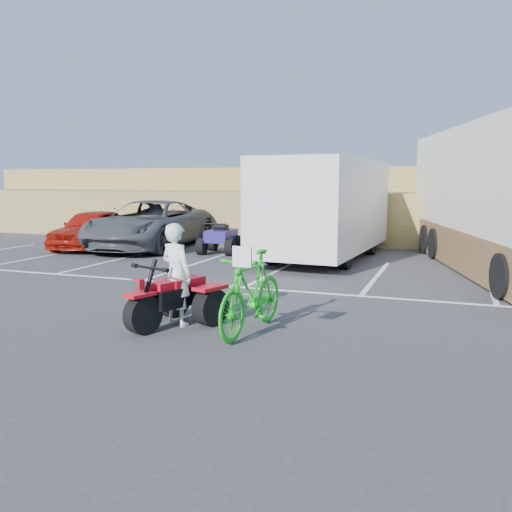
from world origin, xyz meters
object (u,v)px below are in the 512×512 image
(quad_atv_green, at_px, (264,257))
(red_trike_atv, at_px, (171,326))
(cargo_trailer, at_px, (325,206))
(rider, at_px, (176,274))
(quad_atv_blue, at_px, (221,253))
(green_dirt_bike, at_px, (252,292))
(red_car, at_px, (92,229))
(rv_motorhome, at_px, (506,209))
(grey_pickup, at_px, (150,224))

(quad_atv_green, bearing_deg, red_trike_atv, -70.27)
(cargo_trailer, xyz_separation_m, quad_atv_green, (-1.96, -0.15, -1.69))
(rider, bearing_deg, red_trike_atv, 90.00)
(cargo_trailer, height_order, quad_atv_blue, cargo_trailer)
(rider, distance_m, quad_atv_green, 8.65)
(rider, xyz_separation_m, green_dirt_bike, (1.38, -0.00, -0.21))
(red_car, relative_size, rv_motorhome, 0.38)
(rider, bearing_deg, green_dirt_bike, -160.91)
(rider, distance_m, cargo_trailer, 8.71)
(green_dirt_bike, relative_size, quad_atv_green, 1.62)
(grey_pickup, xyz_separation_m, red_car, (-1.96, -0.77, -0.16))
(rider, bearing_deg, cargo_trailer, -74.72)
(cargo_trailer, distance_m, quad_atv_green, 2.60)
(rv_motorhome, bearing_deg, rider, -140.19)
(red_car, xyz_separation_m, rv_motorhome, (13.80, -0.33, 0.97))
(rider, relative_size, quad_atv_green, 1.28)
(grey_pickup, distance_m, rv_motorhome, 11.91)
(rider, bearing_deg, quad_atv_blue, -51.73)
(green_dirt_bike, height_order, grey_pickup, grey_pickup)
(grey_pickup, distance_m, quad_atv_green, 4.86)
(quad_atv_green, bearing_deg, cargo_trailer, 15.44)
(grey_pickup, height_order, rv_motorhome, rv_motorhome)
(grey_pickup, bearing_deg, quad_atv_green, -13.31)
(red_car, bearing_deg, quad_atv_blue, -4.98)
(grey_pickup, height_order, cargo_trailer, cargo_trailer)
(red_trike_atv, relative_size, quad_atv_blue, 1.03)
(quad_atv_blue, bearing_deg, rv_motorhome, -9.38)
(green_dirt_bike, distance_m, rv_motorhome, 9.30)
(grey_pickup, height_order, quad_atv_blue, grey_pickup)
(red_car, distance_m, cargo_trailer, 8.71)
(grey_pickup, distance_m, cargo_trailer, 6.76)
(rider, relative_size, quad_atv_blue, 1.06)
(grey_pickup, bearing_deg, cargo_trailer, -9.47)
(quad_atv_green, bearing_deg, green_dirt_bike, -61.06)
(rider, distance_m, grey_pickup, 11.06)
(red_trike_atv, distance_m, rider, 0.89)
(green_dirt_bike, relative_size, cargo_trailer, 0.32)
(rider, height_order, rv_motorhome, rv_motorhome)
(red_car, xyz_separation_m, cargo_trailer, (8.65, 0.18, 0.97))
(green_dirt_bike, bearing_deg, grey_pickup, 134.10)
(grey_pickup, bearing_deg, green_dirt_bike, -55.55)
(red_trike_atv, bearing_deg, rider, 90.00)
(red_car, relative_size, quad_atv_green, 3.07)
(green_dirt_bike, height_order, red_car, red_car)
(rider, xyz_separation_m, rv_motorhome, (5.75, 8.14, 0.81))
(grey_pickup, relative_size, red_car, 1.49)
(green_dirt_bike, bearing_deg, cargo_trailer, 100.29)
(red_trike_atv, height_order, rv_motorhome, rv_motorhome)
(cargo_trailer, bearing_deg, quad_atv_blue, -178.49)
(red_trike_atv, distance_m, red_car, 11.77)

